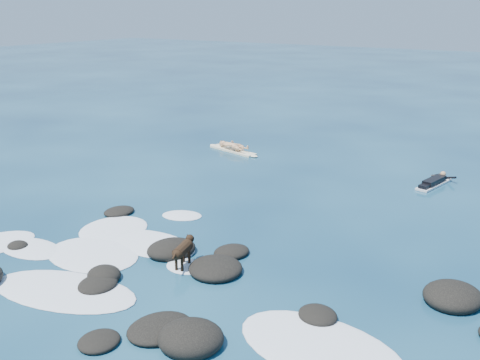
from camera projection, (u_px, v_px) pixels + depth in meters
The scene contains 6 objects.
ground at pixel (221, 261), 14.65m from camera, with size 160.00×160.00×0.00m, color #0A2642.
reef_rocks at pixel (176, 285), 13.16m from camera, with size 14.27×7.45×0.66m.
breaking_foam at pixel (148, 279), 13.68m from camera, with size 13.74×7.48×0.12m.
standing_surfer_rig at pixel (233, 137), 25.51m from camera, with size 3.22×1.13×1.85m.
paddling_surfer_rig at pixel (434, 182), 20.81m from camera, with size 1.14×2.36×0.41m.
dog at pixel (184, 249), 14.14m from camera, with size 0.51×1.26×0.81m.
Camera 1 is at (7.68, -10.81, 6.64)m, focal length 40.00 mm.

